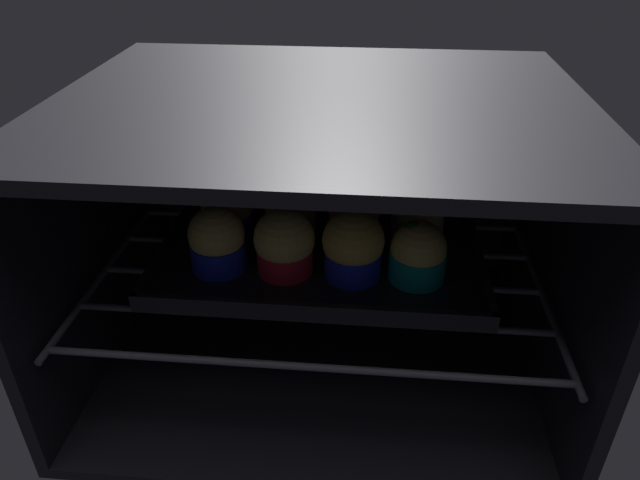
% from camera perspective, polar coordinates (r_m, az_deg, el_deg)
% --- Properties ---
extents(oven_cavity, '(0.59, 0.47, 0.37)m').
position_cam_1_polar(oven_cavity, '(0.77, 0.31, 1.55)').
color(oven_cavity, black).
rests_on(oven_cavity, ground).
extents(oven_rack, '(0.55, 0.42, 0.01)m').
position_cam_1_polar(oven_rack, '(0.75, 0.02, -2.31)').
color(oven_rack, '#51515B').
rests_on(oven_rack, oven_cavity).
extents(baking_tray, '(0.41, 0.24, 0.02)m').
position_cam_1_polar(baking_tray, '(0.74, -0.00, -1.73)').
color(baking_tray, black).
rests_on(baking_tray, oven_rack).
extents(muffin_row0_col0, '(0.07, 0.07, 0.08)m').
position_cam_1_polar(muffin_row0_col0, '(0.71, -10.07, -0.12)').
color(muffin_row0_col0, '#1928B7').
rests_on(muffin_row0_col0, baking_tray).
extents(muffin_row0_col1, '(0.07, 0.07, 0.08)m').
position_cam_1_polar(muffin_row0_col1, '(0.69, -3.50, -0.36)').
color(muffin_row0_col1, red).
rests_on(muffin_row0_col1, baking_tray).
extents(muffin_row0_col2, '(0.07, 0.07, 0.08)m').
position_cam_1_polar(muffin_row0_col2, '(0.68, 3.28, -0.60)').
color(muffin_row0_col2, '#1928B7').
rests_on(muffin_row0_col2, baking_tray).
extents(muffin_row0_col3, '(0.07, 0.07, 0.07)m').
position_cam_1_polar(muffin_row0_col3, '(0.69, 9.58, -1.34)').
color(muffin_row0_col3, '#0C8C84').
rests_on(muffin_row0_col3, baking_tray).
extents(muffin_row1_col0, '(0.07, 0.07, 0.08)m').
position_cam_1_polar(muffin_row1_col0, '(0.77, -9.06, 2.76)').
color(muffin_row1_col0, '#1928B7').
rests_on(muffin_row1_col0, baking_tray).
extents(muffin_row1_col1, '(0.07, 0.07, 0.08)m').
position_cam_1_polar(muffin_row1_col1, '(0.76, -2.93, 2.53)').
color(muffin_row1_col1, silver).
rests_on(muffin_row1_col1, baking_tray).
extents(muffin_row1_col2, '(0.07, 0.07, 0.08)m').
position_cam_1_polar(muffin_row1_col2, '(0.75, 3.38, 2.36)').
color(muffin_row1_col2, '#1928B7').
rests_on(muffin_row1_col2, baking_tray).
extents(muffin_row1_col3, '(0.07, 0.07, 0.08)m').
position_cam_1_polar(muffin_row1_col3, '(0.76, 9.57, 2.21)').
color(muffin_row1_col3, silver).
rests_on(muffin_row1_col3, baking_tray).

